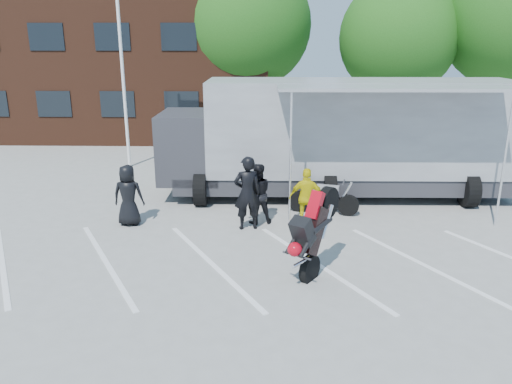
{
  "coord_description": "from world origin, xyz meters",
  "views": [
    {
      "loc": [
        -0.92,
        -9.26,
        4.8
      ],
      "look_at": [
        -1.23,
        2.31,
        1.3
      ],
      "focal_mm": 35.0,
      "sensor_mm": 36.0,
      "label": 1
    }
  ],
  "objects_px": {
    "transporter_truck": "(340,195)",
    "spectator_leather_c": "(257,194)",
    "parked_motorcycle": "(323,213)",
    "tree_left": "(248,25)",
    "spectator_leather_a": "(128,195)",
    "stunt_bike_rider": "(324,269)",
    "spectator_leather_b": "(247,193)",
    "spectator_hivis": "(307,198)",
    "flagpole": "(127,34)",
    "tree_mid": "(398,38)"
  },
  "relations": [
    {
      "from": "transporter_truck",
      "to": "spectator_leather_c",
      "type": "xyz_separation_m",
      "value": [
        -2.65,
        -2.65,
        0.83
      ]
    },
    {
      "from": "parked_motorcycle",
      "to": "tree_left",
      "type": "bearing_deg",
      "value": 26.77
    },
    {
      "from": "spectator_leather_a",
      "to": "parked_motorcycle",
      "type": "bearing_deg",
      "value": -168.54
    },
    {
      "from": "tree_left",
      "to": "stunt_bike_rider",
      "type": "height_order",
      "value": "tree_left"
    },
    {
      "from": "tree_left",
      "to": "transporter_truck",
      "type": "bearing_deg",
      "value": -70.56
    },
    {
      "from": "parked_motorcycle",
      "to": "stunt_bike_rider",
      "type": "bearing_deg",
      "value": -171.85
    },
    {
      "from": "parked_motorcycle",
      "to": "spectator_leather_b",
      "type": "xyz_separation_m",
      "value": [
        -2.15,
        -1.27,
        0.99
      ]
    },
    {
      "from": "spectator_leather_c",
      "to": "spectator_hivis",
      "type": "bearing_deg",
      "value": 157.23
    },
    {
      "from": "stunt_bike_rider",
      "to": "spectator_hivis",
      "type": "bearing_deg",
      "value": 129.24
    },
    {
      "from": "transporter_truck",
      "to": "spectator_leather_c",
      "type": "distance_m",
      "value": 3.84
    },
    {
      "from": "flagpole",
      "to": "spectator_leather_a",
      "type": "height_order",
      "value": "flagpole"
    },
    {
      "from": "spectator_leather_c",
      "to": "spectator_hivis",
      "type": "relative_size",
      "value": 1.04
    },
    {
      "from": "tree_mid",
      "to": "spectator_hivis",
      "type": "distance_m",
      "value": 13.22
    },
    {
      "from": "spectator_leather_b",
      "to": "spectator_leather_c",
      "type": "height_order",
      "value": "spectator_leather_b"
    },
    {
      "from": "spectator_leather_c",
      "to": "spectator_leather_b",
      "type": "bearing_deg",
      "value": 48.07
    },
    {
      "from": "flagpole",
      "to": "spectator_leather_a",
      "type": "distance_m",
      "value": 7.94
    },
    {
      "from": "flagpole",
      "to": "tree_mid",
      "type": "relative_size",
      "value": 1.04
    },
    {
      "from": "spectator_leather_c",
      "to": "spectator_hivis",
      "type": "distance_m",
      "value": 1.35
    },
    {
      "from": "tree_left",
      "to": "spectator_leather_b",
      "type": "bearing_deg",
      "value": -87.68
    },
    {
      "from": "spectator_leather_a",
      "to": "spectator_hivis",
      "type": "xyz_separation_m",
      "value": [
        4.8,
        -0.01,
        -0.03
      ]
    },
    {
      "from": "tree_mid",
      "to": "stunt_bike_rider",
      "type": "bearing_deg",
      "value": -108.29
    },
    {
      "from": "flagpole",
      "to": "spectator_hivis",
      "type": "relative_size",
      "value": 4.96
    },
    {
      "from": "stunt_bike_rider",
      "to": "spectator_leather_a",
      "type": "xyz_separation_m",
      "value": [
        -5.0,
        2.67,
        0.84
      ]
    },
    {
      "from": "flagpole",
      "to": "stunt_bike_rider",
      "type": "distance_m",
      "value": 12.38
    },
    {
      "from": "spectator_leather_b",
      "to": "transporter_truck",
      "type": "bearing_deg",
      "value": -144.93
    },
    {
      "from": "tree_mid",
      "to": "spectator_leather_b",
      "type": "distance_m",
      "value": 14.0
    },
    {
      "from": "parked_motorcycle",
      "to": "transporter_truck",
      "type": "bearing_deg",
      "value": -8.61
    },
    {
      "from": "parked_motorcycle",
      "to": "tree_mid",
      "type": "bearing_deg",
      "value": -8.74
    },
    {
      "from": "tree_mid",
      "to": "transporter_truck",
      "type": "height_order",
      "value": "tree_mid"
    },
    {
      "from": "parked_motorcycle",
      "to": "spectator_leather_b",
      "type": "height_order",
      "value": "spectator_leather_b"
    },
    {
      "from": "tree_mid",
      "to": "spectator_leather_b",
      "type": "height_order",
      "value": "tree_mid"
    },
    {
      "from": "tree_left",
      "to": "stunt_bike_rider",
      "type": "bearing_deg",
      "value": -81.4
    },
    {
      "from": "tree_left",
      "to": "spectator_hivis",
      "type": "bearing_deg",
      "value": -80.53
    },
    {
      "from": "tree_mid",
      "to": "stunt_bike_rider",
      "type": "relative_size",
      "value": 3.67
    },
    {
      "from": "spectator_leather_a",
      "to": "spectator_leather_b",
      "type": "distance_m",
      "value": 3.23
    },
    {
      "from": "spectator_leather_b",
      "to": "tree_left",
      "type": "bearing_deg",
      "value": -99.45
    },
    {
      "from": "stunt_bike_rider",
      "to": "spectator_leather_a",
      "type": "distance_m",
      "value": 5.73
    },
    {
      "from": "spectator_leather_a",
      "to": "spectator_leather_c",
      "type": "bearing_deg",
      "value": -175.85
    },
    {
      "from": "parked_motorcycle",
      "to": "spectator_leather_b",
      "type": "bearing_deg",
      "value": 134.23
    },
    {
      "from": "transporter_truck",
      "to": "flagpole",
      "type": "bearing_deg",
      "value": 153.81
    },
    {
      "from": "tree_left",
      "to": "tree_mid",
      "type": "xyz_separation_m",
      "value": [
        7.0,
        -1.0,
        -0.62
      ]
    },
    {
      "from": "parked_motorcycle",
      "to": "stunt_bike_rider",
      "type": "distance_m",
      "value": 3.74
    },
    {
      "from": "transporter_truck",
      "to": "spectator_leather_b",
      "type": "xyz_separation_m",
      "value": [
        -2.9,
        -3.09,
        0.99
      ]
    },
    {
      "from": "tree_mid",
      "to": "spectator_leather_b",
      "type": "bearing_deg",
      "value": -118.88
    },
    {
      "from": "tree_left",
      "to": "tree_mid",
      "type": "bearing_deg",
      "value": -8.13
    },
    {
      "from": "spectator_leather_b",
      "to": "spectator_leather_c",
      "type": "xyz_separation_m",
      "value": [
        0.25,
        0.44,
        -0.15
      ]
    },
    {
      "from": "spectator_leather_a",
      "to": "spectator_leather_b",
      "type": "xyz_separation_m",
      "value": [
        3.22,
        -0.21,
        0.15
      ]
    },
    {
      "from": "spectator_leather_b",
      "to": "parked_motorcycle",
      "type": "bearing_deg",
      "value": -161.25
    },
    {
      "from": "spectator_leather_a",
      "to": "spectator_leather_b",
      "type": "bearing_deg",
      "value": 176.6
    },
    {
      "from": "parked_motorcycle",
      "to": "spectator_leather_c",
      "type": "bearing_deg",
      "value": 127.17
    }
  ]
}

